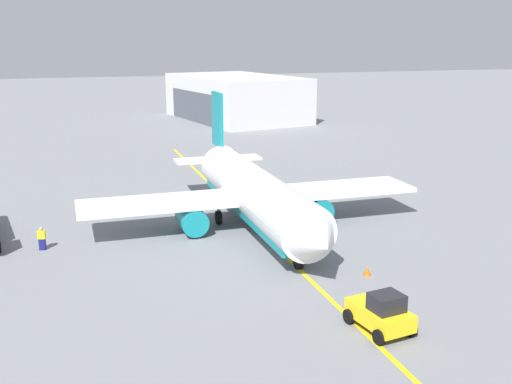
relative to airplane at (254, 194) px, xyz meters
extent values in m
plane|color=slate|center=(0.46, 0.00, -2.73)|extent=(400.00, 400.00, 0.00)
cylinder|color=white|center=(0.46, 0.00, 0.18)|extent=(22.24, 4.01, 3.83)
cube|color=teal|center=(0.46, 0.00, -0.87)|extent=(21.00, 3.31, 1.07)
cone|color=white|center=(12.80, -0.10, 0.18)|extent=(3.11, 3.71, 3.68)
cone|color=white|center=(-12.50, 0.10, 0.57)|extent=(4.35, 3.29, 3.26)
cube|color=teal|center=(-11.88, 0.09, 4.50)|extent=(3.20, 0.39, 5.20)
cube|color=white|center=(-11.88, 0.09, 0.58)|extent=(2.47, 8.42, 0.24)
cube|color=white|center=(-0.54, 0.00, -0.30)|extent=(5.02, 27.68, 0.36)
cylinder|color=teal|center=(0.30, 5.20, -1.55)|extent=(3.22, 2.13, 2.10)
cylinder|color=teal|center=(0.22, -5.20, -1.55)|extent=(3.22, 2.13, 2.10)
cylinder|color=#4C4C51|center=(9.71, -0.08, -1.58)|extent=(0.24, 0.24, 1.22)
cylinder|color=black|center=(9.71, -0.08, -2.18)|extent=(1.10, 0.41, 1.10)
cylinder|color=#4C4C51|center=(-1.52, 2.61, -1.58)|extent=(0.24, 0.24, 1.22)
cylinder|color=black|center=(-1.52, 2.61, -2.18)|extent=(1.10, 0.41, 1.10)
cylinder|color=#4C4C51|center=(-1.56, -2.59, -1.58)|extent=(0.24, 0.24, 1.22)
cylinder|color=black|center=(-1.56, -2.59, -2.18)|extent=(1.10, 0.41, 1.10)
cube|color=yellow|center=(19.14, 0.72, -1.88)|extent=(3.85, 2.51, 0.90)
cube|color=black|center=(19.63, 0.79, -0.98)|extent=(1.62, 1.79, 0.90)
cylinder|color=black|center=(18.00, -0.46, -2.33)|extent=(0.84, 0.41, 0.80)
cylinder|color=black|center=(17.71, 1.52, -2.33)|extent=(0.84, 0.41, 0.80)
cylinder|color=black|center=(20.57, -0.08, -2.33)|extent=(0.84, 0.41, 0.80)
cylinder|color=black|center=(20.28, 1.90, -2.33)|extent=(0.84, 0.41, 0.80)
cube|color=navy|center=(0.57, -16.30, -2.31)|extent=(0.41, 0.50, 0.85)
cube|color=yellow|center=(0.57, -16.30, -1.58)|extent=(0.47, 0.59, 0.60)
sphere|color=tan|center=(0.57, -16.30, -1.14)|extent=(0.24, 0.24, 0.24)
cone|color=#F2590F|center=(12.25, 3.71, -2.44)|extent=(0.54, 0.54, 0.60)
cube|color=silver|center=(-64.67, 17.28, 1.27)|extent=(31.41, 21.87, 8.00)
cube|color=#4C515B|center=(-63.07, 9.02, 0.07)|extent=(19.80, 3.97, 5.28)
cube|color=yellow|center=(0.46, 0.00, -2.73)|extent=(74.18, 0.89, 0.01)
camera|label=1|loc=(44.86, -14.49, 12.20)|focal=42.60mm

